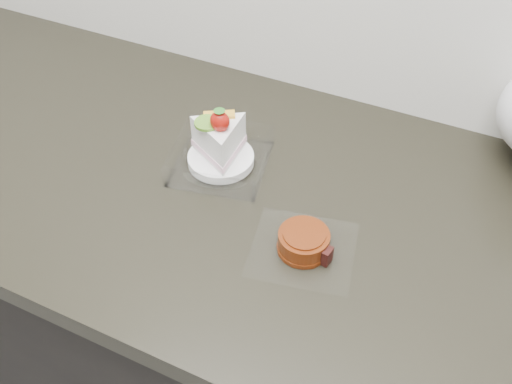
# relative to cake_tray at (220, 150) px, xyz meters

# --- Properties ---
(counter) EXTENTS (2.04, 0.64, 0.90)m
(counter) POSITION_rel_cake_tray_xyz_m (0.13, -0.04, -0.48)
(counter) COLOR black
(counter) RESTS_ON ground
(cake_tray) EXTENTS (0.18, 0.18, 0.12)m
(cake_tray) POSITION_rel_cake_tray_xyz_m (0.00, 0.00, 0.00)
(cake_tray) COLOR white
(cake_tray) RESTS_ON counter
(mooncake_wrap) EXTENTS (0.17, 0.17, 0.04)m
(mooncake_wrap) POSITION_rel_cake_tray_xyz_m (0.20, -0.12, -0.02)
(mooncake_wrap) COLOR white
(mooncake_wrap) RESTS_ON counter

